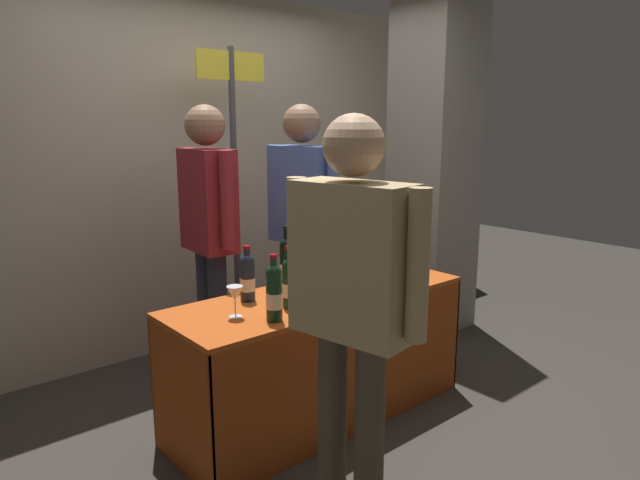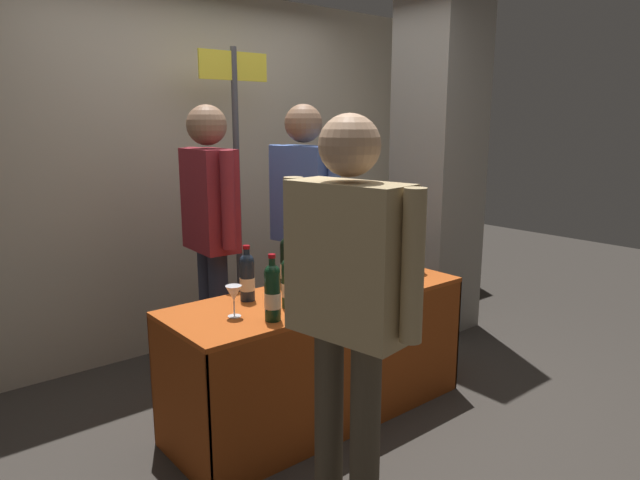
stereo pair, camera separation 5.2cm
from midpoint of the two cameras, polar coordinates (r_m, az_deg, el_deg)
The scene contains 19 objects.
ground_plane at distance 3.42m, azimuth 0.46°, elevation -17.11°, with size 12.00×12.00×0.00m, color #38332D.
back_partition at distance 4.29m, azimuth -12.75°, elevation 6.63°, with size 6.30×0.12×2.57m, color #B2A893.
concrete_pillar at distance 4.59m, azimuth 12.21°, elevation 9.60°, with size 0.54×0.54×2.99m, color gray.
tasting_table at distance 3.21m, azimuth 0.47°, elevation -9.32°, with size 1.74×0.61×0.73m.
featured_wine_bottle at distance 2.99m, azimuth 1.62°, elevation -3.25°, with size 0.07×0.07×0.36m.
display_bottle_0 at distance 2.68m, azimuth -4.25°, elevation -5.21°, with size 0.08×0.08×0.32m.
display_bottle_1 at distance 3.54m, azimuth 4.82°, elevation -1.08°, with size 0.08×0.08×0.33m.
display_bottle_2 at distance 3.00m, azimuth -6.86°, elevation -3.66°, with size 0.08×0.08×0.30m.
display_bottle_3 at distance 2.87m, azimuth -2.71°, elevation -4.24°, with size 0.07×0.07×0.32m.
display_bottle_4 at distance 3.60m, azimuth 10.21°, elevation -0.86°, with size 0.07×0.07×0.35m.
display_bottle_5 at distance 3.17m, azimuth -2.85°, elevation -2.27°, with size 0.08×0.08×0.37m.
display_bottle_6 at distance 3.19m, azimuth -0.41°, elevation -2.29°, with size 0.08×0.08×0.35m.
display_bottle_7 at distance 3.39m, azimuth 6.79°, elevation -1.93°, with size 0.07×0.07×0.31m.
wine_glass_near_vendor at distance 2.76m, azimuth -8.15°, elevation -5.41°, with size 0.08×0.08×0.16m.
flower_vase at distance 3.12m, azimuth 3.62°, elevation -3.11°, with size 0.10×0.10×0.41m.
vendor_presenter at distance 3.54m, azimuth -10.57°, elevation 1.96°, with size 0.24×0.57×1.76m.
vendor_assistant at distance 3.70m, azimuth -1.22°, elevation 2.75°, with size 0.28×0.58×1.77m.
taster_foreground_right at distance 2.18m, azimuth 3.52°, elevation -5.02°, with size 0.29×0.64×1.69m.
booth_signpost at distance 4.00m, azimuth -8.01°, elevation 7.11°, with size 0.52×0.04×2.15m.
Camera 2 is at (-1.90, -2.31, 1.66)m, focal length 31.76 mm.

